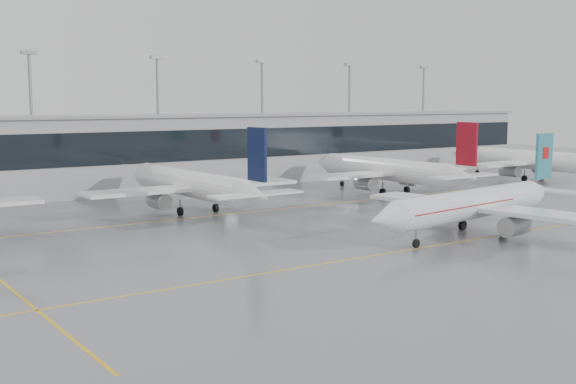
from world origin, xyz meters
TOP-DOWN VIEW (x-y plane):
  - ground at (0.00, 0.00)m, footprint 320.00×320.00m
  - taxi_line_main at (0.00, 0.00)m, footprint 120.00×0.25m
  - taxi_line_north at (0.00, 30.00)m, footprint 120.00×0.25m
  - terminal at (0.00, 62.00)m, footprint 180.00×15.00m
  - terminal_glass at (0.00, 54.45)m, footprint 180.00×0.20m
  - terminal_roof at (0.00, 62.00)m, footprint 182.00×16.00m
  - light_masts at (0.00, 68.00)m, footprint 156.40×1.00m
  - air_canada_jet at (18.35, 1.83)m, footprint 34.83×27.62m
  - parked_jet_c at (-0.00, 33.69)m, footprint 29.64×36.96m
  - parked_jet_d at (35.00, 33.69)m, footprint 29.64×36.96m
  - parked_jet_e at (70.00, 33.69)m, footprint 29.64×36.96m

SIDE VIEW (x-z plane):
  - ground at x=0.00m, z-range 0.00..0.00m
  - taxi_line_main at x=0.00m, z-range 0.00..0.01m
  - taxi_line_north at x=0.00m, z-range 0.00..0.01m
  - air_canada_jet at x=18.35m, z-range -1.99..8.76m
  - parked_jet_c at x=0.00m, z-range -2.15..9.57m
  - parked_jet_d at x=35.00m, z-range -2.15..9.57m
  - parked_jet_e at x=70.00m, z-range -2.15..9.57m
  - terminal at x=0.00m, z-range 0.00..12.00m
  - terminal_glass at x=0.00m, z-range 5.00..10.00m
  - terminal_roof at x=0.00m, z-range 12.00..12.40m
  - light_masts at x=0.00m, z-range 2.04..24.64m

